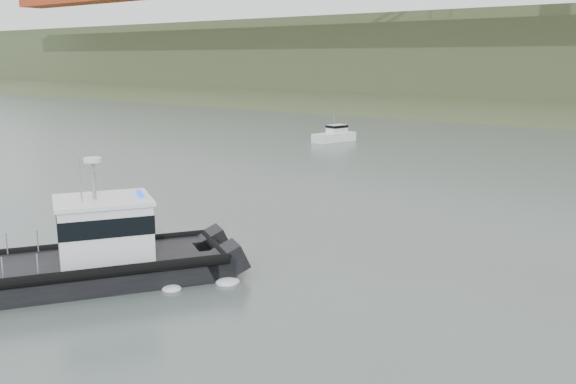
# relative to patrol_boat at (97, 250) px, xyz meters

# --- Properties ---
(ground) EXTENTS (400.00, 400.00, 0.00)m
(ground) POSITION_rel_patrol_boat_xyz_m (3.89, -0.19, -1.31)
(ground) COLOR #4D5B56
(ground) RESTS_ON ground
(patrol_boat) EXTENTS (9.01, 11.27, 5.25)m
(patrol_boat) POSITION_rel_patrol_boat_xyz_m (0.00, 0.00, 0.00)
(patrol_boat) COLOR black
(patrol_boat) RESTS_ON ground
(motorboat) EXTENTS (2.80, 5.41, 2.84)m
(motorboat) POSITION_rel_patrol_boat_xyz_m (-17.16, 43.45, -0.61)
(motorboat) COLOR white
(motorboat) RESTS_ON ground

